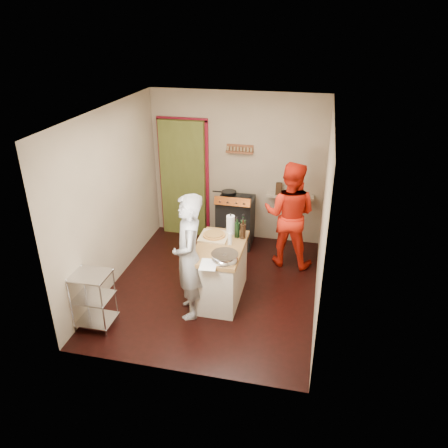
% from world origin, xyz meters
% --- Properties ---
extents(floor, '(3.50, 3.50, 0.00)m').
position_xyz_m(floor, '(0.00, 0.00, 0.00)').
color(floor, black).
rests_on(floor, ground).
extents(back_wall, '(3.00, 0.44, 2.60)m').
position_xyz_m(back_wall, '(-0.64, 1.78, 1.13)').
color(back_wall, tan).
rests_on(back_wall, ground).
extents(left_wall, '(0.04, 3.50, 2.60)m').
position_xyz_m(left_wall, '(-1.50, 0.00, 1.30)').
color(left_wall, tan).
rests_on(left_wall, ground).
extents(right_wall, '(0.04, 3.50, 2.60)m').
position_xyz_m(right_wall, '(1.50, 0.00, 1.30)').
color(right_wall, tan).
rests_on(right_wall, ground).
extents(ceiling, '(3.00, 3.50, 0.02)m').
position_xyz_m(ceiling, '(0.00, 0.00, 2.61)').
color(ceiling, white).
rests_on(ceiling, back_wall).
extents(stove, '(0.60, 0.63, 1.00)m').
position_xyz_m(stove, '(0.05, 1.42, 0.45)').
color(stove, black).
rests_on(stove, ground).
extents(wire_shelving, '(0.48, 0.40, 0.80)m').
position_xyz_m(wire_shelving, '(-1.28, -1.20, 0.44)').
color(wire_shelving, silver).
rests_on(wire_shelving, ground).
extents(island, '(0.67, 1.22, 1.14)m').
position_xyz_m(island, '(0.15, -0.21, 0.45)').
color(island, beige).
rests_on(island, ground).
extents(person_stripe, '(0.60, 0.73, 1.73)m').
position_xyz_m(person_stripe, '(-0.16, -0.65, 0.87)').
color(person_stripe, '#B9BABF').
rests_on(person_stripe, ground).
extents(person_red, '(0.92, 0.76, 1.72)m').
position_xyz_m(person_red, '(1.00, 0.98, 0.86)').
color(person_red, red).
rests_on(person_red, ground).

